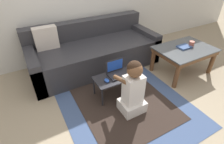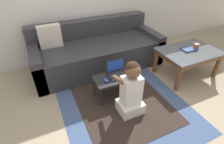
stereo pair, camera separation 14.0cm
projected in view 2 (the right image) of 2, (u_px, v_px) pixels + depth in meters
The scene contains 10 objects.
ground_plane at pixel (117, 103), 2.47m from camera, with size 16.00×16.00×0.00m, color gray.
area_rug at pixel (122, 102), 2.49m from camera, with size 1.65×1.96×0.01m.
couch at pixel (97, 51), 3.18m from camera, with size 2.25×0.94×0.82m.
coffee_table at pixel (188, 54), 2.85m from camera, with size 0.94×0.66×0.46m.
laptop_desk at pixel (116, 79), 2.48m from camera, with size 0.62×0.33×0.31m.
laptop at pixel (118, 73), 2.48m from camera, with size 0.28×0.20×0.21m.
computer_mouse at pixel (106, 80), 2.37m from camera, with size 0.06×0.09×0.03m.
person_seated at pixel (131, 90), 2.15m from camera, with size 0.31×0.42×0.76m.
cup_on_table at pixel (196, 46), 2.83m from camera, with size 0.09×0.09×0.09m.
book_on_table at pixel (188, 49), 2.82m from camera, with size 0.22×0.16×0.03m.
Camera 2 is at (-0.82, -1.59, 1.76)m, focal length 28.00 mm.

